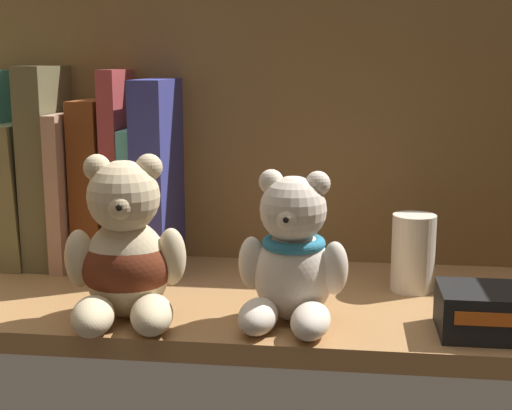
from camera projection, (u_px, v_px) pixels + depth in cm
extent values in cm
cube|color=#9E7042|center=(236.00, 302.00, 74.10)|extent=(83.44, 26.87, 2.00)
cube|color=brown|center=(253.00, 139.00, 84.72)|extent=(85.84, 1.20, 32.85)
cube|color=olive|center=(24.00, 192.00, 85.38)|extent=(4.13, 12.79, 16.55)
cube|color=brown|center=(52.00, 165.00, 84.28)|extent=(3.15, 12.16, 22.99)
cube|color=tan|center=(75.00, 188.00, 84.47)|extent=(1.66, 13.65, 17.76)
cube|color=brown|center=(97.00, 182.00, 83.98)|extent=(3.26, 10.00, 19.18)
cube|color=#B24242|center=(121.00, 168.00, 83.29)|extent=(1.92, 9.50, 22.59)
cube|color=#63CABE|center=(139.00, 196.00, 83.67)|extent=(1.66, 10.97, 16.05)
cube|color=navy|center=(163.00, 173.00, 82.77)|extent=(3.51, 14.94, 21.58)
ellipsoid|color=beige|center=(127.00, 268.00, 66.39)|extent=(7.91, 7.26, 9.31)
sphere|color=beige|center=(123.00, 197.00, 64.59)|extent=(6.62, 6.62, 6.62)
sphere|color=beige|center=(97.00, 168.00, 64.38)|extent=(2.48, 2.48, 2.48)
sphere|color=beige|center=(149.00, 167.00, 64.69)|extent=(2.48, 2.48, 2.48)
sphere|color=beige|center=(121.00, 206.00, 62.37)|extent=(2.48, 2.48, 2.48)
sphere|color=black|center=(119.00, 207.00, 61.50)|extent=(0.87, 0.87, 0.87)
ellipsoid|color=beige|center=(93.00, 316.00, 62.48)|extent=(4.85, 6.81, 3.31)
ellipsoid|color=beige|center=(152.00, 315.00, 62.82)|extent=(4.85, 6.81, 3.31)
ellipsoid|color=beige|center=(79.00, 258.00, 65.43)|extent=(3.16, 3.16, 5.38)
ellipsoid|color=beige|center=(172.00, 257.00, 65.98)|extent=(3.16, 3.16, 5.38)
ellipsoid|color=#5C2513|center=(127.00, 266.00, 66.34)|extent=(8.56, 7.91, 6.52)
ellipsoid|color=beige|center=(293.00, 275.00, 65.60)|extent=(7.22, 6.63, 8.50)
sphere|color=beige|center=(293.00, 209.00, 63.96)|extent=(6.04, 6.04, 6.04)
sphere|color=beige|center=(271.00, 182.00, 64.40)|extent=(2.27, 2.27, 2.27)
sphere|color=beige|center=(318.00, 184.00, 63.40)|extent=(2.27, 2.27, 2.27)
sphere|color=beige|center=(288.00, 218.00, 62.00)|extent=(2.27, 2.27, 2.27)
sphere|color=black|center=(287.00, 220.00, 61.23)|extent=(0.79, 0.79, 0.79)
ellipsoid|color=beige|center=(258.00, 316.00, 62.85)|extent=(4.04, 6.02, 3.02)
ellipsoid|color=beige|center=(311.00, 321.00, 61.74)|extent=(4.04, 6.02, 3.02)
ellipsoid|color=beige|center=(252.00, 263.00, 65.89)|extent=(2.72, 2.72, 4.91)
ellipsoid|color=beige|center=(334.00, 268.00, 64.08)|extent=(2.72, 2.72, 4.91)
torus|color=teal|center=(294.00, 243.00, 64.99)|extent=(5.80, 5.80, 1.09)
cylinder|color=silver|center=(413.00, 253.00, 74.12)|extent=(4.48, 4.48, 8.05)
cube|color=black|center=(508.00, 312.00, 62.28)|extent=(11.89, 6.70, 4.08)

